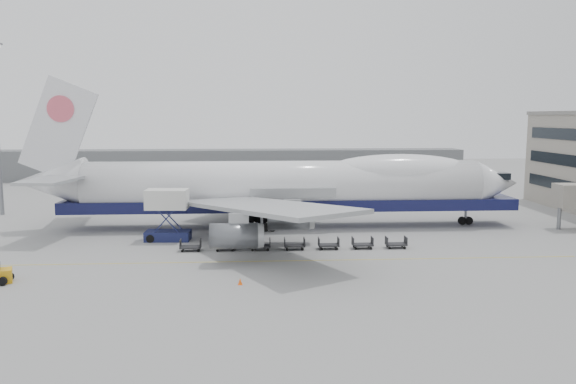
{
  "coord_description": "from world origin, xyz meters",
  "views": [
    {
      "loc": [
        -3.96,
        -62.1,
        14.76
      ],
      "look_at": [
        0.21,
        6.0,
        5.53
      ],
      "focal_mm": 35.0,
      "sensor_mm": 36.0,
      "label": 1
    }
  ],
  "objects": [
    {
      "name": "dolly_1",
      "position": [
        -7.16,
        -1.08,
        0.53
      ],
      "size": [
        2.3,
        1.35,
        1.3
      ],
      "color": "#2D2D30",
      "rests_on": "ground"
    },
    {
      "name": "airliner",
      "position": [
        0.64,
        12.0,
        5.62
      ],
      "size": [
        67.0,
        55.3,
        19.98
      ],
      "color": "white",
      "rests_on": "ground"
    },
    {
      "name": "catering_truck",
      "position": [
        -14.29,
        4.52,
        3.45
      ],
      "size": [
        5.41,
        3.88,
        6.17
      ],
      "rotation": [
        0.0,
        0.0,
        -0.05
      ],
      "color": "#181D49",
      "rests_on": "ground"
    },
    {
      "name": "dolly_5",
      "position": [
        8.17,
        -1.08,
        0.53
      ],
      "size": [
        2.3,
        1.35,
        1.3
      ],
      "color": "#2D2D30",
      "rests_on": "ground"
    },
    {
      "name": "dolly_6",
      "position": [
        12.0,
        -1.08,
        0.53
      ],
      "size": [
        2.3,
        1.35,
        1.3
      ],
      "color": "#2D2D30",
      "rests_on": "ground"
    },
    {
      "name": "ground",
      "position": [
        0.0,
        0.0,
        0.0
      ],
      "size": [
        260.0,
        260.0,
        0.0
      ],
      "primitive_type": "plane",
      "color": "gray",
      "rests_on": "ground"
    },
    {
      "name": "dolly_4",
      "position": [
        4.34,
        -1.08,
        0.53
      ],
      "size": [
        2.3,
        1.35,
        1.3
      ],
      "color": "#2D2D30",
      "rests_on": "ground"
    },
    {
      "name": "dolly_0",
      "position": [
        -11.0,
        -1.08,
        0.53
      ],
      "size": [
        2.3,
        1.35,
        1.3
      ],
      "color": "#2D2D30",
      "rests_on": "ground"
    },
    {
      "name": "apron_line",
      "position": [
        0.0,
        -6.0,
        0.01
      ],
      "size": [
        60.0,
        0.15,
        0.01
      ],
      "primitive_type": "cube",
      "color": "gold",
      "rests_on": "ground"
    },
    {
      "name": "hangar",
      "position": [
        -10.0,
        70.0,
        3.5
      ],
      "size": [
        110.0,
        8.0,
        7.0
      ],
      "primitive_type": "cube",
      "color": "slate",
      "rests_on": "ground"
    },
    {
      "name": "traffic_cone",
      "position": [
        -5.25,
        -13.92,
        0.28
      ],
      "size": [
        0.4,
        0.4,
        0.59
      ],
      "rotation": [
        0.0,
        0.0,
        0.42
      ],
      "color": "#FF580D",
      "rests_on": "ground"
    },
    {
      "name": "dolly_3",
      "position": [
        0.5,
        -1.08,
        0.53
      ],
      "size": [
        2.3,
        1.35,
        1.3
      ],
      "color": "#2D2D30",
      "rests_on": "ground"
    },
    {
      "name": "dolly_2",
      "position": [
        -3.33,
        -1.08,
        0.53
      ],
      "size": [
        2.3,
        1.35,
        1.3
      ],
      "color": "#2D2D30",
      "rests_on": "ground"
    }
  ]
}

